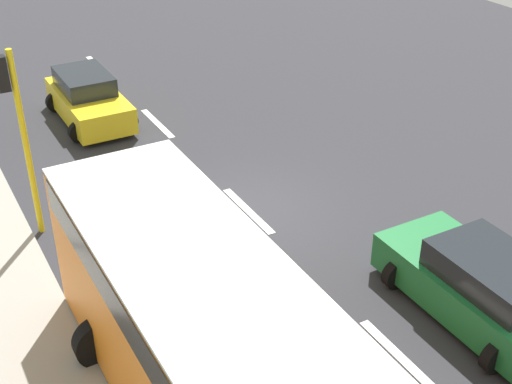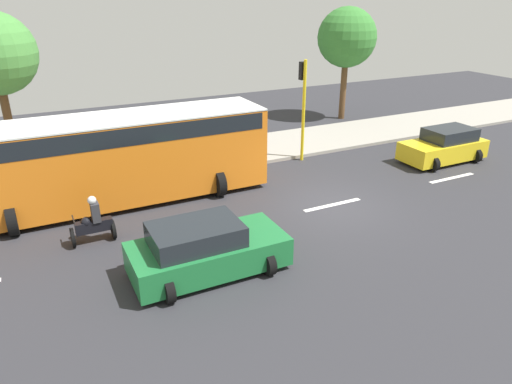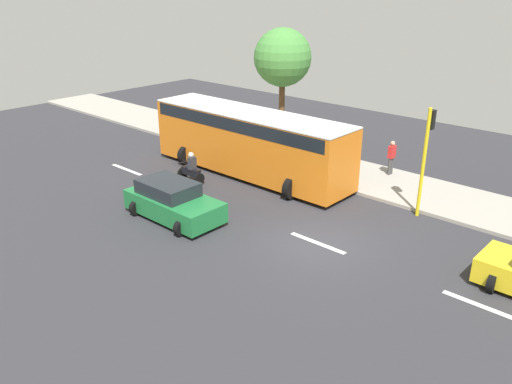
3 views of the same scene
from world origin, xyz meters
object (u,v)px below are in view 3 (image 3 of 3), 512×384
object	(u,v)px
pedestrian_near_signal	(391,157)
motorcycle	(191,170)
street_tree_center	(283,58)
city_bus	(250,138)
car_green	(173,201)
traffic_light_corner	(427,147)

from	to	relation	value
pedestrian_near_signal	motorcycle	bearing A→B (deg)	136.50
street_tree_center	city_bus	bearing A→B (deg)	-153.05
motorcycle	pedestrian_near_signal	size ratio (longest dim) A/B	0.91
car_green	traffic_light_corner	world-z (taller)	traffic_light_corner
street_tree_center	traffic_light_corner	bearing A→B (deg)	-114.54
city_bus	street_tree_center	xyz separation A→B (m)	(6.45, 3.28, 2.91)
car_green	pedestrian_near_signal	size ratio (longest dim) A/B	2.51
city_bus	pedestrian_near_signal	size ratio (longest dim) A/B	6.51
car_green	street_tree_center	world-z (taller)	street_tree_center
motorcycle	street_tree_center	xyz separation A→B (m)	(9.19, 1.99, 4.11)
traffic_light_corner	street_tree_center	distance (m)	13.06
pedestrian_near_signal	traffic_light_corner	xyz separation A→B (m)	(-3.23, -3.07, 1.87)
city_bus	pedestrian_near_signal	bearing A→B (deg)	-51.41
motorcycle	street_tree_center	world-z (taller)	street_tree_center
motorcycle	traffic_light_corner	distance (m)	10.73
motorcycle	street_tree_center	bearing A→B (deg)	12.24
pedestrian_near_signal	car_green	bearing A→B (deg)	157.54
pedestrian_near_signal	traffic_light_corner	bearing A→B (deg)	-136.44
car_green	pedestrian_near_signal	distance (m)	11.03
city_bus	traffic_light_corner	world-z (taller)	traffic_light_corner
city_bus	motorcycle	distance (m)	3.26
car_green	city_bus	world-z (taller)	city_bus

